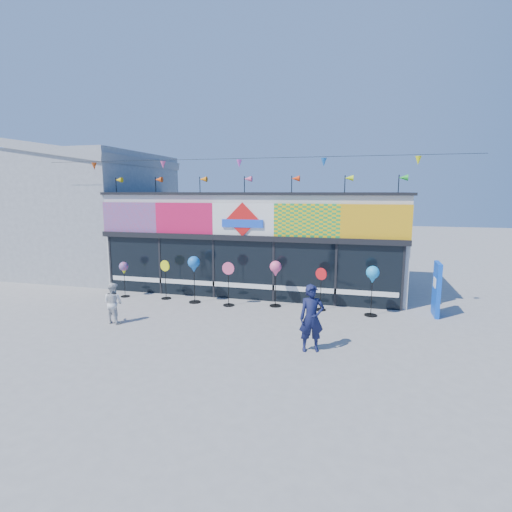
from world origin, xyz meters
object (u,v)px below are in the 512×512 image
(spinner_6, at_px, (373,276))
(spinner_0, at_px, (124,269))
(spinner_4, at_px, (276,270))
(child, at_px, (113,303))
(adult_man, at_px, (312,318))
(spinner_3, at_px, (228,283))
(spinner_2, at_px, (194,266))
(spinner_1, at_px, (165,279))
(blue_sign, at_px, (437,289))
(spinner_5, at_px, (321,288))

(spinner_6, bearing_deg, spinner_0, 179.55)
(spinner_0, xyz_separation_m, spinner_6, (9.40, -0.07, 0.24))
(spinner_4, distance_m, child, 5.59)
(spinner_0, distance_m, adult_man, 8.60)
(spinner_3, distance_m, child, 4.02)
(spinner_3, xyz_separation_m, child, (-2.92, -2.75, -0.20))
(child, bearing_deg, spinner_2, -109.79)
(spinner_4, height_order, child, spinner_4)
(spinner_6, bearing_deg, spinner_1, 178.46)
(blue_sign, distance_m, spinner_1, 9.78)
(spinner_2, bearing_deg, spinner_1, 170.86)
(spinner_2, distance_m, spinner_3, 1.48)
(spinner_2, distance_m, spinner_5, 4.73)
(spinner_2, height_order, spinner_3, spinner_2)
(adult_man, bearing_deg, spinner_6, 48.51)
(spinner_1, relative_size, spinner_5, 1.00)
(spinner_0, relative_size, spinner_3, 0.87)
(spinner_2, relative_size, spinner_3, 1.09)
(spinner_3, bearing_deg, child, -136.75)
(spinner_6, xyz_separation_m, child, (-7.94, -2.83, -0.71))
(blue_sign, bearing_deg, adult_man, -131.28)
(child, bearing_deg, adult_man, -177.11)
(spinner_1, distance_m, spinner_4, 4.37)
(spinner_4, bearing_deg, spinner_0, -178.00)
(spinner_6, relative_size, adult_man, 0.96)
(spinner_0, distance_m, spinner_4, 6.07)
(blue_sign, relative_size, spinner_2, 1.03)
(blue_sign, distance_m, adult_man, 5.50)
(spinner_0, height_order, child, spinner_0)
(spinner_5, height_order, child, spinner_5)
(spinner_2, xyz_separation_m, spinner_5, (4.68, 0.22, -0.61))
(blue_sign, height_order, child, blue_sign)
(blue_sign, height_order, spinner_3, blue_sign)
(spinner_3, height_order, child, spinner_3)
(spinner_1, bearing_deg, blue_sign, 2.15)
(spinner_6, bearing_deg, spinner_4, 175.13)
(blue_sign, bearing_deg, spinner_2, -175.34)
(spinner_1, distance_m, spinner_2, 1.44)
(spinner_1, bearing_deg, spinner_5, 0.11)
(spinner_0, relative_size, adult_man, 0.79)
(spinner_2, xyz_separation_m, child, (-1.55, -2.82, -0.76))
(spinner_0, height_order, spinner_5, spinner_5)
(spinner_4, relative_size, child, 1.29)
(spinner_1, height_order, adult_man, adult_man)
(spinner_1, distance_m, child, 3.05)
(spinner_6, height_order, adult_man, adult_man)
(blue_sign, relative_size, spinner_1, 1.19)
(spinner_3, height_order, spinner_4, spinner_4)
(blue_sign, xyz_separation_m, spinner_5, (-3.80, -0.36, -0.11))
(spinner_0, xyz_separation_m, spinner_3, (4.38, -0.15, -0.27))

